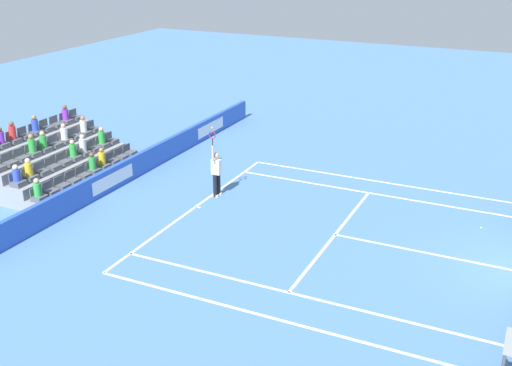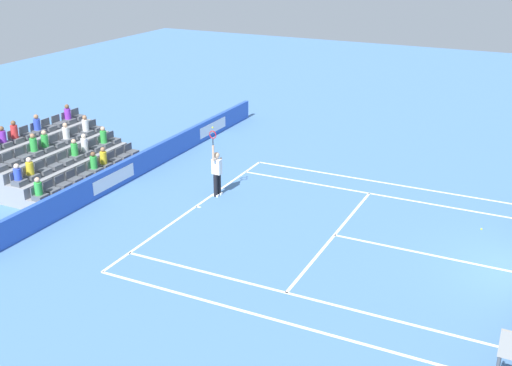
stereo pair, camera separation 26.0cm
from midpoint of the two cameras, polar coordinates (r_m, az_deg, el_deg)
The scene contains 12 objects.
line_baseline at distance 23.70m, azimuth -5.16°, elevation -2.13°, with size 10.97×0.10×0.01m, color white.
line_service at distance 21.60m, azimuth 7.48°, elevation -4.70°, with size 8.23×0.10×0.01m, color white.
line_centre_service at distance 20.95m, azimuth 15.81°, elevation -6.27°, with size 0.10×6.40×0.01m, color white.
line_singles_sideline_left at distance 18.07m, azimuth 4.52°, elevation -10.22°, with size 0.10×11.89×0.01m, color white.
line_singles_sideline_right at distance 25.11m, azimuth 11.53°, elevation -1.10°, with size 0.10×11.89×0.01m, color white.
line_doubles_sideline_left at distance 17.00m, azimuth 2.76°, elevation -12.43°, with size 0.10×11.89×0.01m, color white.
line_doubles_sideline_right at distance 26.35m, azimuth 12.32°, elevation -0.06°, with size 0.10×11.89×0.01m, color white.
line_centre_mark at distance 23.65m, azimuth -4.95°, elevation -2.17°, with size 0.10×0.20×0.01m, color white.
sponsor_barrier at distance 25.62m, azimuth -12.65°, elevation 0.41°, with size 23.79×0.22×0.95m.
tennis_player at distance 24.28m, azimuth -3.26°, elevation 1.03°, with size 0.53×0.38×2.85m.
stadium_stand at distance 27.40m, azimuth -17.54°, elevation 1.81°, with size 6.20×3.80×2.60m.
loose_tennis_ball at distance 23.16m, azimuth 20.08°, elevation -3.95°, with size 0.07×0.07×0.07m, color #D1E533.
Camera 2 is at (18.41, -0.37, 9.52)m, focal length 44.10 mm.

